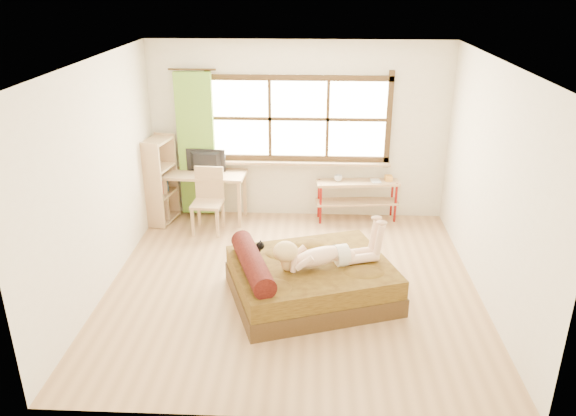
# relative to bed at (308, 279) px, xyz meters

# --- Properties ---
(floor) EXTENTS (4.50, 4.50, 0.00)m
(floor) POSITION_rel_bed_xyz_m (-0.20, 0.27, -0.24)
(floor) COLOR #9E754C
(floor) RESTS_ON ground
(ceiling) EXTENTS (4.50, 4.50, 0.00)m
(ceiling) POSITION_rel_bed_xyz_m (-0.20, 0.27, 2.46)
(ceiling) COLOR white
(ceiling) RESTS_ON wall_back
(wall_back) EXTENTS (4.50, 0.00, 4.50)m
(wall_back) POSITION_rel_bed_xyz_m (-0.20, 2.52, 1.11)
(wall_back) COLOR silver
(wall_back) RESTS_ON floor
(wall_front) EXTENTS (4.50, 0.00, 4.50)m
(wall_front) POSITION_rel_bed_xyz_m (-0.20, -1.98, 1.11)
(wall_front) COLOR silver
(wall_front) RESTS_ON floor
(wall_left) EXTENTS (0.00, 4.50, 4.50)m
(wall_left) POSITION_rel_bed_xyz_m (-2.45, 0.27, 1.11)
(wall_left) COLOR silver
(wall_left) RESTS_ON floor
(wall_right) EXTENTS (0.00, 4.50, 4.50)m
(wall_right) POSITION_rel_bed_xyz_m (2.05, 0.27, 1.11)
(wall_right) COLOR silver
(wall_right) RESTS_ON floor
(window) EXTENTS (2.80, 0.16, 1.46)m
(window) POSITION_rel_bed_xyz_m (-0.20, 2.49, 1.26)
(window) COLOR #FFEDBF
(window) RESTS_ON wall_back
(curtain) EXTENTS (0.55, 0.10, 2.20)m
(curtain) POSITION_rel_bed_xyz_m (-1.75, 2.40, 0.91)
(curtain) COLOR olive
(curtain) RESTS_ON wall_back
(bed) EXTENTS (2.17, 1.95, 0.69)m
(bed) POSITION_rel_bed_xyz_m (0.00, 0.00, 0.00)
(bed) COLOR #2F210E
(bed) RESTS_ON floor
(woman) EXTENTS (1.31, 0.75, 0.54)m
(woman) POSITION_rel_bed_xyz_m (0.19, -0.04, 0.48)
(woman) COLOR beige
(woman) RESTS_ON bed
(kitten) EXTENTS (0.29, 0.19, 0.22)m
(kitten) POSITION_rel_bed_xyz_m (-0.68, 0.11, 0.32)
(kitten) COLOR black
(kitten) RESTS_ON bed
(desk) EXTENTS (1.26, 0.64, 0.76)m
(desk) POSITION_rel_bed_xyz_m (-1.60, 2.22, 0.42)
(desk) COLOR tan
(desk) RESTS_ON floor
(monitor) EXTENTS (0.60, 0.12, 0.35)m
(monitor) POSITION_rel_bed_xyz_m (-1.60, 2.27, 0.69)
(monitor) COLOR black
(monitor) RESTS_ON desk
(chair) EXTENTS (0.45, 0.45, 0.96)m
(chair) POSITION_rel_bed_xyz_m (-1.50, 1.85, 0.29)
(chair) COLOR tan
(chair) RESTS_ON floor
(pipe_shelf) EXTENTS (1.29, 0.45, 0.72)m
(pipe_shelf) POSITION_rel_bed_xyz_m (0.73, 2.34, 0.22)
(pipe_shelf) COLOR tan
(pipe_shelf) RESTS_ON floor
(cup) EXTENTS (0.13, 0.13, 0.09)m
(cup) POSITION_rel_bed_xyz_m (0.42, 2.34, 0.43)
(cup) COLOR gray
(cup) RESTS_ON pipe_shelf
(book) EXTENTS (0.16, 0.21, 0.01)m
(book) POSITION_rel_bed_xyz_m (0.92, 2.34, 0.39)
(book) COLOR gray
(book) RESTS_ON pipe_shelf
(bookshelf) EXTENTS (0.43, 0.63, 1.33)m
(bookshelf) POSITION_rel_bed_xyz_m (-2.28, 2.11, 0.43)
(bookshelf) COLOR tan
(bookshelf) RESTS_ON floor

